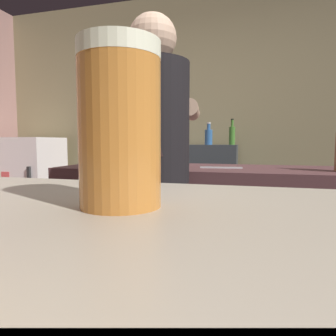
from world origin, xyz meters
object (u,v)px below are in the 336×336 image
(pint_glass_far, at_px, (120,126))
(bartender, at_px, (153,167))
(mixing_bowl, at_px, (150,162))
(bottle_hot_sauce, at_px, (209,136))
(bottle_vinegar, at_px, (180,135))
(chefs_knife, at_px, (221,168))
(bottle_soy, at_px, (232,135))
(mini_fridge, at_px, (31,187))

(pint_glass_far, bearing_deg, bartender, 106.69)
(mixing_bowl, xyz_separation_m, bottle_hot_sauce, (0.18, 1.29, 0.18))
(bottle_vinegar, bearing_deg, pint_glass_far, -78.01)
(mixing_bowl, distance_m, chefs_knife, 0.43)
(pint_glass_far, height_order, bottle_soy, bottle_soy)
(bottle_hot_sauce, bearing_deg, mini_fridge, -177.97)
(chefs_knife, relative_size, bottle_soy, 0.90)
(chefs_knife, distance_m, bottle_soy, 1.47)
(bartender, distance_m, mixing_bowl, 0.42)
(chefs_knife, distance_m, bottle_hot_sauce, 1.32)
(bartender, xyz_separation_m, pint_glass_far, (0.33, -1.09, 0.13))
(bartender, height_order, mixing_bowl, bartender)
(chefs_knife, bearing_deg, bottle_hot_sauce, 94.48)
(pint_glass_far, distance_m, bottle_soy, 2.95)
(bottle_soy, xyz_separation_m, bottle_hot_sauce, (-0.22, -0.18, -0.02))
(bartender, xyz_separation_m, bottle_vinegar, (-0.28, 1.77, 0.19))
(bartender, height_order, bottle_vinegar, bartender)
(mini_fridge, relative_size, bottle_soy, 4.29)
(mini_fridge, bearing_deg, bottle_vinegar, 5.33)
(bartender, relative_size, pint_glass_far, 11.00)
(mixing_bowl, relative_size, chefs_knife, 0.86)
(mini_fridge, xyz_separation_m, bottle_soy, (2.28, 0.25, 0.59))
(chefs_knife, height_order, pint_glass_far, pint_glass_far)
(bartender, bearing_deg, pint_glass_far, -171.51)
(bottle_soy, bearing_deg, bottle_hot_sauce, -141.06)
(chefs_knife, relative_size, bottle_hot_sauce, 1.08)
(bartender, bearing_deg, bottle_hot_sauce, -9.26)
(bartender, bearing_deg, mixing_bowl, 12.72)
(chefs_knife, xyz_separation_m, bottle_hot_sauce, (-0.25, 1.28, 0.20))
(bottle_hot_sauce, height_order, bottle_vinegar, bottle_vinegar)
(bartender, relative_size, bottle_vinegar, 6.63)
(bartender, distance_m, chefs_knife, 0.49)
(bottle_hot_sauce, xyz_separation_m, bottle_vinegar, (-0.31, 0.09, 0.01))
(mini_fridge, relative_size, bartender, 0.68)
(mini_fridge, height_order, bartender, bartender)
(bottle_hot_sauce, bearing_deg, bottle_soy, 38.94)
(bottle_hot_sauce, bearing_deg, bottle_vinegar, 163.88)
(mini_fridge, distance_m, mixing_bowl, 2.27)
(bartender, bearing_deg, bottle_soy, -15.84)
(mini_fridge, height_order, bottle_vinegar, bottle_vinegar)
(chefs_knife, height_order, bottle_soy, bottle_soy)
(mini_fridge, bearing_deg, chefs_knife, -27.51)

